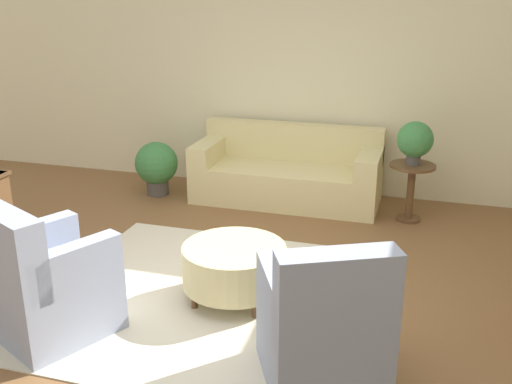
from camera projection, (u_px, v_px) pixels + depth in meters
name	position (u px, v px, depth m)	size (l,w,h in m)	color
ground_plane	(219.00, 300.00, 4.81)	(16.00, 16.00, 0.00)	brown
wall_back	(303.00, 74.00, 7.05)	(9.83, 0.12, 2.80)	beige
rug	(219.00, 299.00, 4.81)	(2.78, 2.54, 0.01)	beige
couch	(287.00, 174.00, 6.95)	(2.12, 0.85, 0.85)	beige
armchair_left	(45.00, 285.00, 4.21)	(0.96, 0.99, 1.01)	#8E99B2
armchair_right	(324.00, 329.00, 3.68)	(0.96, 0.99, 1.01)	#8E99B2
ottoman_table	(234.00, 265.00, 4.75)	(0.83, 0.83, 0.44)	beige
side_table	(411.00, 183.00, 6.31)	(0.47, 0.47, 0.62)	brown
potted_plant_on_side_table	(415.00, 140.00, 6.16)	(0.37, 0.37, 0.45)	#4C4742
potted_plant_floor	(156.00, 165.00, 7.12)	(0.51, 0.51, 0.64)	#4C4742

